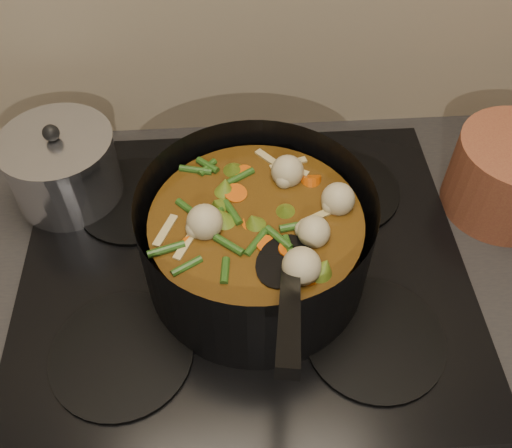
{
  "coord_description": "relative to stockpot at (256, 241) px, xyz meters",
  "views": [
    {
      "loc": [
        -0.01,
        1.46,
        1.58
      ],
      "look_at": [
        0.02,
        1.92,
        1.03
      ],
      "focal_mm": 40.0,
      "sensor_mm": 36.0,
      "label": 1
    }
  ],
  "objects": [
    {
      "name": "counter",
      "position": [
        -0.02,
        0.02,
        -0.54
      ],
      "size": [
        2.64,
        0.64,
        0.91
      ],
      "color": "brown",
      "rests_on": "ground"
    },
    {
      "name": "stovetop",
      "position": [
        -0.02,
        0.02,
        -0.08
      ],
      "size": [
        0.62,
        0.54,
        0.03
      ],
      "color": "black",
      "rests_on": "counter"
    },
    {
      "name": "saucepan",
      "position": [
        -0.28,
        0.17,
        -0.01
      ],
      "size": [
        0.17,
        0.17,
        0.14
      ],
      "rotation": [
        0.0,
        0.0,
        -0.21
      ],
      "color": "silver",
      "rests_on": "stovetop"
    },
    {
      "name": "terracotta_crock",
      "position": [
        0.39,
        0.12,
        -0.03
      ],
      "size": [
        0.2,
        0.2,
        0.12
      ],
      "primitive_type": "cylinder",
      "rotation": [
        0.0,
        0.0,
        -0.14
      ],
      "color": "brown",
      "rests_on": "counter"
    },
    {
      "name": "stockpot",
      "position": [
        0.0,
        0.0,
        0.0
      ],
      "size": [
        0.38,
        0.45,
        0.22
      ],
      "rotation": [
        0.0,
        0.0,
        -0.34
      ],
      "color": "black",
      "rests_on": "stovetop"
    }
  ]
}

